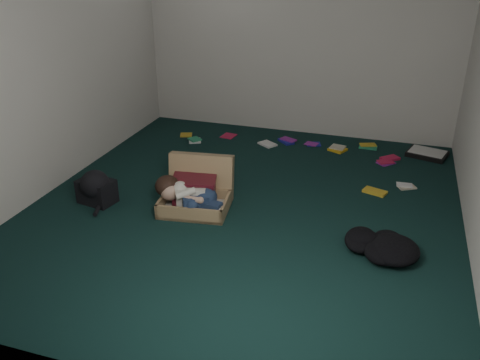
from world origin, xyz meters
The scene contains 11 objects.
floor centered at (0.00, 0.00, 0.00)m, with size 4.50×4.50×0.00m, color black.
wall_back centered at (0.00, 2.25, 1.30)m, with size 4.50×4.50×0.00m, color silver.
wall_front centered at (0.00, -2.25, 1.30)m, with size 4.50×4.50×0.00m, color silver.
wall_left centered at (-2.00, 0.00, 1.30)m, with size 4.50×4.50×0.00m, color silver.
suitcase centered at (-0.44, -0.11, 0.14)m, with size 0.71×0.70×0.47m.
person centered at (-0.47, -0.27, 0.18)m, with size 0.70×0.34×0.29m.
maroon_bin centered at (-0.47, -0.11, 0.15)m, with size 0.49×0.43×0.29m.
backpack centered at (-1.40, -0.35, 0.13)m, with size 0.43×0.34×0.26m, color black, non-canonical shape.
clothing_pile centered at (1.27, -0.38, 0.08)m, with size 0.48×0.39×0.15m, color black, non-canonical shape.
paper_tray centered at (1.70, 1.88, 0.03)m, with size 0.51×0.44×0.06m.
book_scatter centered at (0.31, 1.55, 0.01)m, with size 2.99×1.43×0.02m.
Camera 1 is at (1.28, -4.14, 2.33)m, focal length 38.00 mm.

